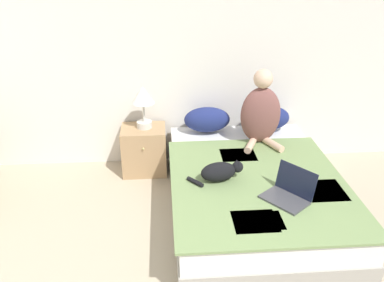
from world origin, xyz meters
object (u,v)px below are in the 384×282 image
object	(u,v)px
pillow_far	(267,118)
person_sitting	(261,113)
cat_tabby	(220,171)
laptop_open	(288,193)
table_lamp	(143,100)
nightstand	(144,150)
pillow_near	(207,120)
bed	(252,192)

from	to	relation	value
pillow_far	person_sitting	distance (m)	0.40
cat_tabby	laptop_open	distance (m)	0.60
table_lamp	pillow_far	bearing A→B (deg)	0.39
laptop_open	nightstand	size ratio (longest dim) A/B	0.87
pillow_near	table_lamp	xyz separation A→B (m)	(-0.68, -0.01, 0.25)
bed	table_lamp	world-z (taller)	table_lamp
nightstand	person_sitting	bearing A→B (deg)	-13.37
pillow_near	nightstand	bearing A→B (deg)	-177.64
laptop_open	nightstand	world-z (taller)	laptop_open
pillow_near	person_sitting	xyz separation A→B (m)	(0.51, -0.32, 0.19)
table_lamp	laptop_open	bearing A→B (deg)	-48.97
pillow_near	person_sitting	distance (m)	0.63
pillow_near	laptop_open	bearing A→B (deg)	-69.71
pillow_near	cat_tabby	size ratio (longest dim) A/B	1.01
pillow_near	person_sitting	bearing A→B (deg)	-31.80
bed	cat_tabby	distance (m)	0.48
person_sitting	laptop_open	size ratio (longest dim) A/B	1.70
cat_tabby	table_lamp	bearing A→B (deg)	111.93
bed	person_sitting	distance (m)	0.83
bed	laptop_open	world-z (taller)	laptop_open
person_sitting	pillow_near	bearing A→B (deg)	148.20
cat_tabby	table_lamp	distance (m)	1.28
person_sitting	cat_tabby	xyz separation A→B (m)	(-0.51, -0.74, -0.24)
laptop_open	table_lamp	xyz separation A→B (m)	(-1.19, 1.37, 0.33)
laptop_open	nightstand	xyz separation A→B (m)	(-1.21, 1.35, -0.25)
bed	cat_tabby	size ratio (longest dim) A/B	4.31
pillow_far	laptop_open	xyz separation A→B (m)	(-0.15, -1.38, -0.08)
cat_tabby	laptop_open	size ratio (longest dim) A/B	1.09
person_sitting	laptop_open	xyz separation A→B (m)	(0.00, -1.06, -0.27)
pillow_near	table_lamp	distance (m)	0.73
laptop_open	nightstand	bearing A→B (deg)	-176.88
table_lamp	cat_tabby	bearing A→B (deg)	-56.83
pillow_near	pillow_far	world-z (taller)	same
pillow_far	laptop_open	size ratio (longest dim) A/B	1.10
person_sitting	pillow_far	bearing A→B (deg)	64.05
person_sitting	nightstand	xyz separation A→B (m)	(-1.20, 0.29, -0.52)
bed	pillow_near	xyz separation A→B (m)	(-0.33, 0.90, 0.36)
pillow_near	cat_tabby	bearing A→B (deg)	-90.00
cat_tabby	nightstand	size ratio (longest dim) A/B	0.95
cat_tabby	bed	bearing A→B (deg)	12.78
person_sitting	table_lamp	xyz separation A→B (m)	(-1.19, 0.31, 0.06)
bed	table_lamp	xyz separation A→B (m)	(-1.01, 0.89, 0.62)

